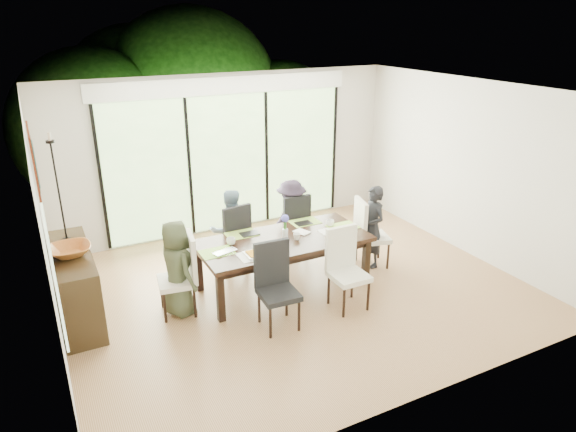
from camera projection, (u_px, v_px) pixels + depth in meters
name	position (u px, v px, depth m)	size (l,w,h in m)	color
floor	(296.00, 289.00, 7.15)	(6.00, 5.00, 0.01)	brown
ceiling	(297.00, 91.00, 6.17)	(6.00, 5.00, 0.01)	white
wall_back	(228.00, 154.00, 8.74)	(6.00, 0.02, 2.70)	beige
wall_front	(428.00, 280.00, 4.58)	(6.00, 0.02, 2.70)	beige
wall_left	(44.00, 240.00, 5.38)	(0.02, 5.00, 2.70)	white
wall_right	(468.00, 168.00, 7.93)	(0.02, 5.00, 2.70)	silver
glass_doors	(229.00, 163.00, 8.76)	(4.20, 0.02, 2.30)	#598C3F
blinds_header	(226.00, 85.00, 8.28)	(4.40, 0.06, 0.28)	white
mullion_a	(101.00, 180.00, 7.87)	(0.05, 0.04, 2.30)	black
mullion_b	(189.00, 168.00, 8.46)	(0.05, 0.04, 2.30)	black
mullion_c	(266.00, 158.00, 9.05)	(0.05, 0.04, 2.30)	black
mullion_d	(334.00, 150.00, 9.64)	(0.05, 0.04, 2.30)	black
side_window	(54.00, 274.00, 4.35)	(0.02, 0.90, 1.00)	#8CAD7F
deck	(215.00, 214.00, 9.99)	(6.00, 1.80, 0.10)	#513022
rail_top	(200.00, 174.00, 10.43)	(6.00, 0.08, 0.06)	brown
foliage_left	(94.00, 130.00, 10.18)	(3.20, 3.20, 3.20)	#14380F
foliage_mid	(191.00, 100.00, 11.48)	(4.00, 4.00, 4.00)	#14380F
foliage_right	(279.00, 123.00, 11.77)	(2.80, 2.80, 2.80)	#14380F
foliage_far	(140.00, 106.00, 11.70)	(3.60, 3.60, 3.60)	#14380F
table_top	(283.00, 241.00, 6.96)	(2.32, 1.07, 0.06)	black
table_apron	(284.00, 247.00, 6.99)	(2.13, 0.87, 0.10)	black
table_leg_fl	(221.00, 297.00, 6.28)	(0.09, 0.09, 0.67)	black
table_leg_fr	(366.00, 261.00, 7.19)	(0.09, 0.09, 0.67)	black
table_leg_bl	(199.00, 268.00, 6.99)	(0.09, 0.09, 0.67)	black
table_leg_br	(334.00, 239.00, 7.91)	(0.09, 0.09, 0.67)	black
chair_left_end	(176.00, 275.00, 6.39)	(0.45, 0.45, 1.07)	silver
chair_right_end	(373.00, 232.00, 7.66)	(0.45, 0.45, 1.07)	silver
chair_far_left	(230.00, 236.00, 7.54)	(0.45, 0.45, 1.07)	black
chair_far_right	(291.00, 224.00, 7.96)	(0.45, 0.45, 1.07)	black
chair_near_left	(279.00, 288.00, 6.09)	(0.45, 0.45, 1.07)	black
chair_near_right	(349.00, 270.00, 6.51)	(0.45, 0.45, 1.07)	white
person_left_end	(177.00, 268.00, 6.36)	(0.58, 0.37, 1.25)	#3C442D
person_right_end	(373.00, 227.00, 7.62)	(0.58, 0.37, 1.25)	black
person_far_left	(231.00, 230.00, 7.49)	(0.58, 0.37, 1.25)	#7592AA
person_far_right	(291.00, 219.00, 7.91)	(0.58, 0.37, 1.25)	#271E2D
placemat_left	(217.00, 252.00, 6.55)	(0.43, 0.31, 0.01)	#89C345
placemat_right	(343.00, 226.00, 7.35)	(0.43, 0.31, 0.01)	#93C044
placemat_far_l	(242.00, 234.00, 7.09)	(0.43, 0.31, 0.01)	#81A33A
placemat_far_r	(305.00, 222.00, 7.52)	(0.43, 0.31, 0.01)	#96C546
placemat_paper	(255.00, 255.00, 6.47)	(0.43, 0.31, 0.01)	white
tablet_far_l	(250.00, 234.00, 7.09)	(0.25, 0.17, 0.01)	black
tablet_far_r	(303.00, 223.00, 7.45)	(0.23, 0.16, 0.01)	black
papers	(330.00, 231.00, 7.21)	(0.29, 0.21, 0.00)	white
platter_base	(255.00, 254.00, 6.46)	(0.25, 0.25, 0.02)	white
platter_snacks	(255.00, 253.00, 6.46)	(0.19, 0.19, 0.01)	orange
vase	(285.00, 233.00, 6.99)	(0.08, 0.08, 0.12)	silver
hyacinth_stems	(285.00, 225.00, 6.95)	(0.04, 0.04, 0.15)	#337226
hyacinth_blooms	(285.00, 218.00, 6.92)	(0.11, 0.11, 0.11)	#5454D3
laptop	(227.00, 253.00, 6.50)	(0.32, 0.21, 0.03)	silver
cup_a	(231.00, 241.00, 6.76)	(0.12, 0.12, 0.09)	white
cup_b	(297.00, 236.00, 6.92)	(0.10, 0.10, 0.09)	white
cup_c	(330.00, 223.00, 7.36)	(0.12, 0.12, 0.09)	white
book	(298.00, 234.00, 7.10)	(0.16, 0.22, 0.02)	white
sideboard	(76.00, 285.00, 6.33)	(0.45, 1.60, 0.90)	black
bowl	(70.00, 250.00, 6.06)	(0.48, 0.48, 0.12)	brown
candlestick_base	(67.00, 240.00, 6.45)	(0.10, 0.10, 0.04)	black
candlestick_shaft	(59.00, 192.00, 6.22)	(0.02, 0.02, 1.25)	black
candlestick_pan	(50.00, 142.00, 5.99)	(0.10, 0.10, 0.03)	black
candle	(49.00, 137.00, 5.97)	(0.04, 0.04, 0.10)	silver
tapestry	(40.00, 197.00, 5.61)	(0.02, 1.00, 1.50)	maroon
art_frame	(34.00, 164.00, 6.67)	(0.03, 0.55, 0.65)	black
art_canvas	(36.00, 164.00, 6.68)	(0.01, 0.45, 0.55)	#1B5656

